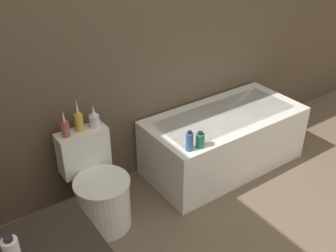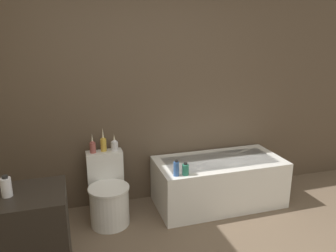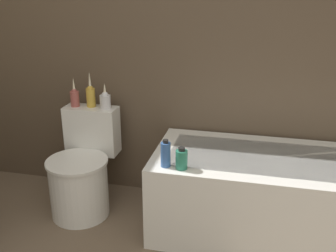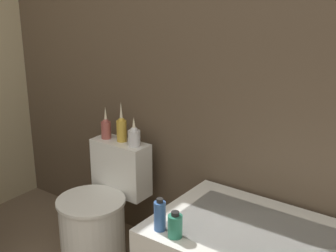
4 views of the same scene
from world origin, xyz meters
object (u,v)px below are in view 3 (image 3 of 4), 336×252
Objects in this scene: toilet at (82,173)px; vase_gold at (75,97)px; shampoo_bottle_short at (182,159)px; vase_silver at (91,95)px; shampoo_bottle_tall at (166,154)px; vase_bronze at (105,100)px; bathtub at (268,195)px.

toilet is 3.35× the size of vase_gold.
vase_gold is at bearing 151.62° from shampoo_bottle_short.
shampoo_bottle_short is (0.77, -0.50, -0.20)m from vase_silver.
shampoo_bottle_tall is 1.27× the size of shampoo_bottle_short.
shampoo_bottle_tall is (0.55, -0.47, -0.16)m from vase_bronze.
bathtub is at bearing -8.34° from vase_gold.
bathtub is 1.41m from vase_silver.
vase_bronze is 0.83m from shampoo_bottle_short.
vase_silver is (0.00, 0.23, 0.51)m from toilet.
toilet is at bearing -90.00° from vase_silver.
toilet is (-1.29, -0.01, 0.02)m from bathtub.
bathtub is 1.51m from vase_gold.
shampoo_bottle_short is at bearing -32.94° from vase_silver.
vase_silver reaches higher than toilet.
toilet is 4.21× the size of shampoo_bottle_tall.
bathtub is at bearing 27.72° from shampoo_bottle_short.
shampoo_bottle_tall is at bearing -40.45° from vase_bronze.
vase_silver is 1.40× the size of vase_bronze.
vase_bronze is 1.10× the size of shampoo_bottle_tall.
vase_bronze reaches higher than shampoo_bottle_tall.
shampoo_bottle_tall is (0.67, -0.26, 0.33)m from toilet.
shampoo_bottle_tall is 0.10m from shampoo_bottle_short.
toilet is 0.56m from vase_silver.
vase_silver is at bearing 143.92° from shampoo_bottle_tall.
shampoo_bottle_tall is (0.79, -0.47, -0.16)m from vase_gold.
vase_bronze is at bearing 61.74° from toilet.
vase_bronze is (0.23, 0.00, -0.01)m from vase_gold.
bathtub is 6.89× the size of vase_gold.
bathtub is 0.67m from shampoo_bottle_short.
shampoo_bottle_short is at bearing -36.46° from vase_bronze.
vase_silver is (0.12, 0.02, 0.01)m from vase_gold.
bathtub is 0.75m from shampoo_bottle_tall.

